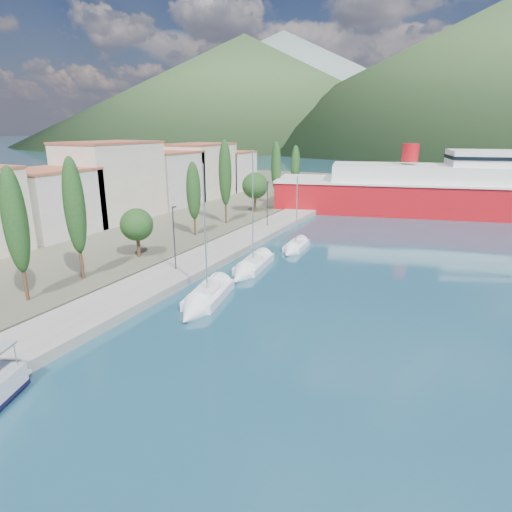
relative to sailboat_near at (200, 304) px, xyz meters
The scene contains 10 objects.
ground 110.63m from the sailboat_near, 88.57° to the left, with size 1400.00×1400.00×0.00m, color navy.
quay 17.73m from the sailboat_near, 110.62° to the left, with size 5.00×88.00×0.80m, color gray.
land_strip 51.62m from the sailboat_near, 148.99° to the left, with size 70.00×148.00×0.70m, color #565644.
town_buildings 40.48m from the sailboat_near, 136.76° to the left, with size 9.20×69.20×11.30m.
tree_row 27.29m from the sailboat_near, 117.71° to the left, with size 4.16×61.07×11.70m.
lamp_posts 8.54m from the sailboat_near, 144.47° to the left, with size 0.15×46.00×6.06m.
sailboat_near is the anchor object (origin of this frame).
sailboat_mid 9.27m from the sailboat_near, 93.15° to the left, with size 3.35×9.10×12.79m.
sailboat_far 18.49m from the sailboat_near, 87.69° to the left, with size 2.54×6.56×9.43m.
ferry 55.05m from the sailboat_near, 71.51° to the left, with size 61.78×26.41×12.01m.
Camera 1 is at (15.09, -17.04, 13.88)m, focal length 30.00 mm.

